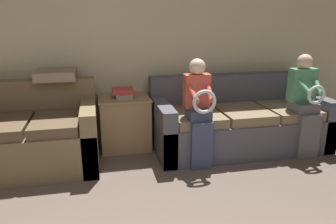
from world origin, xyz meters
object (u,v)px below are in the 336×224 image
(child_right_seated, at_px, (305,102))
(throw_pillow, at_px, (56,75))
(couch_main, at_px, (237,122))
(couch_side, at_px, (35,137))
(book_stack, at_px, (123,93))
(child_left_seated, at_px, (199,108))
(side_shelf, at_px, (125,122))

(child_right_seated, height_order, throw_pillow, child_right_seated)
(couch_main, bearing_deg, throw_pillow, 172.12)
(couch_side, distance_m, child_right_seated, 3.05)
(couch_side, height_order, child_right_seated, child_right_seated)
(couch_side, relative_size, throw_pillow, 3.00)
(couch_side, bearing_deg, throw_pillow, 53.92)
(couch_main, height_order, book_stack, couch_main)
(child_left_seated, relative_size, book_stack, 4.47)
(couch_side, xyz_separation_m, child_right_seated, (3.01, -0.35, 0.32))
(child_left_seated, xyz_separation_m, child_right_seated, (1.27, 0.00, -0.00))
(child_left_seated, bearing_deg, couch_main, 31.73)
(side_shelf, xyz_separation_m, book_stack, (-0.01, -0.00, 0.37))
(child_left_seated, height_order, child_right_seated, child_right_seated)
(child_right_seated, xyz_separation_m, throw_pillow, (-2.77, 0.69, 0.30))
(child_right_seated, bearing_deg, side_shelf, 162.19)
(throw_pillow, bearing_deg, book_stack, -3.32)
(couch_main, relative_size, child_right_seated, 1.79)
(child_right_seated, relative_size, book_stack, 4.53)
(side_shelf, relative_size, throw_pillow, 1.45)
(book_stack, bearing_deg, side_shelf, 34.86)
(child_left_seated, xyz_separation_m, book_stack, (-0.75, 0.64, 0.06))
(book_stack, bearing_deg, couch_side, -163.63)
(child_right_seated, height_order, side_shelf, child_right_seated)
(couch_main, relative_size, child_left_seated, 1.81)
(couch_main, distance_m, child_right_seated, 0.82)
(child_left_seated, xyz_separation_m, throw_pillow, (-1.50, 0.69, 0.30))
(book_stack, bearing_deg, couch_main, -10.32)
(couch_main, xyz_separation_m, throw_pillow, (-2.13, 0.30, 0.63))
(couch_side, height_order, book_stack, couch_side)
(child_left_seated, bearing_deg, side_shelf, 138.70)
(child_right_seated, bearing_deg, couch_main, 148.48)
(side_shelf, bearing_deg, couch_main, -10.54)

